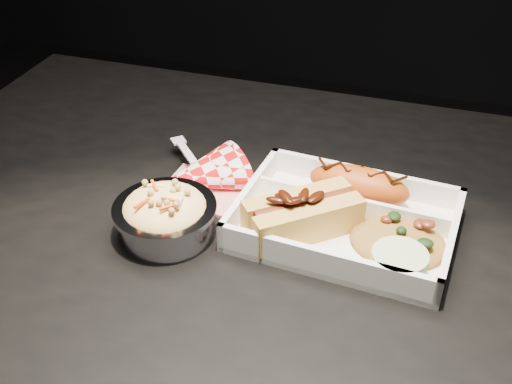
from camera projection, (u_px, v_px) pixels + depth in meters
dining_table at (313, 304)px, 0.79m from camera, size 1.20×0.80×0.75m
food_tray at (345, 224)px, 0.76m from camera, size 0.26×0.20×0.04m
fried_pastry at (359, 185)px, 0.79m from camera, size 0.13×0.06×0.05m
hotdog at (303, 212)px, 0.74m from camera, size 0.14×0.13×0.06m
fried_rice_mound at (399, 234)px, 0.72m from camera, size 0.12×0.10×0.03m
cupcake_liner at (399, 264)px, 0.68m from camera, size 0.06×0.06×0.03m
foil_coleslaw_cup at (165, 214)px, 0.74m from camera, size 0.12×0.12×0.07m
napkin_fork at (201, 175)px, 0.83m from camera, size 0.15×0.15×0.10m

